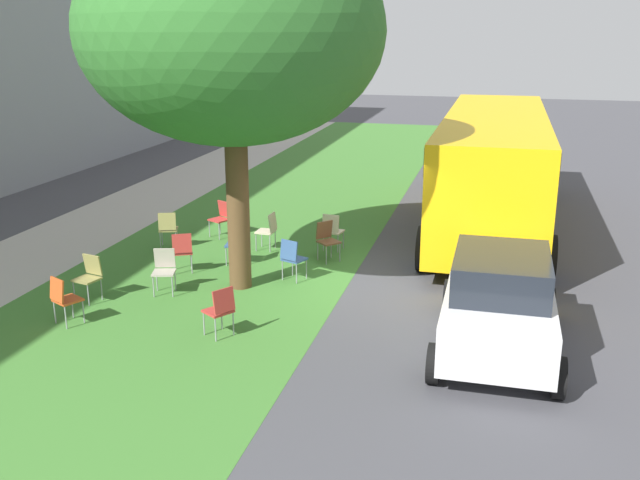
% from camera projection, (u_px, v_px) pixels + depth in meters
% --- Properties ---
extents(ground, '(80.00, 80.00, 0.00)m').
position_uv_depth(ground, '(362.00, 280.00, 14.62)').
color(ground, '#424247').
extents(grass_verge, '(48.00, 6.00, 0.01)m').
position_uv_depth(grass_verge, '(217.00, 267.00, 15.38)').
color(grass_verge, '#3D752D').
rests_on(grass_verge, ground).
extents(sidewalk_strip, '(48.00, 2.80, 0.01)m').
position_uv_depth(sidewalk_strip, '(39.00, 251.00, 16.43)').
color(sidewalk_strip, '#ADA89E').
rests_on(sidewalk_strip, ground).
extents(street_tree, '(5.58, 5.58, 6.98)m').
position_uv_depth(street_tree, '(232.00, 32.00, 12.82)').
color(street_tree, brown).
rests_on(street_tree, ground).
extents(chair_0, '(0.57, 0.58, 0.88)m').
position_uv_depth(chair_0, '(220.00, 308.00, 11.80)').
color(chair_0, '#B7332D').
rests_on(chair_0, ground).
extents(chair_1, '(0.48, 0.48, 0.88)m').
position_uv_depth(chair_1, '(238.00, 241.00, 15.45)').
color(chair_1, '#335184').
rests_on(chair_1, ground).
extents(chair_2, '(0.52, 0.52, 0.88)m').
position_uv_depth(chair_2, '(164.00, 267.00, 13.76)').
color(chair_2, '#ADA393').
rests_on(chair_2, ground).
extents(chair_3, '(0.54, 0.53, 0.88)m').
position_uv_depth(chair_3, '(168.00, 227.00, 16.53)').
color(chair_3, olive).
rests_on(chair_3, ground).
extents(chair_4, '(0.54, 0.53, 0.88)m').
position_uv_depth(chair_4, '(292.00, 256.00, 14.42)').
color(chair_4, '#335184').
rests_on(chair_4, ground).
extents(chair_5, '(0.59, 0.59, 0.88)m').
position_uv_depth(chair_5, '(327.00, 238.00, 15.68)').
color(chair_5, brown).
rests_on(chair_5, ground).
extents(chair_6, '(0.56, 0.56, 0.88)m').
position_uv_depth(chair_6, '(64.00, 297.00, 12.28)').
color(chair_6, '#C64C1E').
rests_on(chair_6, ground).
extents(chair_7, '(0.56, 0.56, 0.88)m').
position_uv_depth(chair_7, '(221.00, 216.00, 17.47)').
color(chair_7, '#B7332D').
rests_on(chair_7, ground).
extents(chair_8, '(0.48, 0.48, 0.88)m').
position_uv_depth(chair_8, '(332.00, 229.00, 16.36)').
color(chair_8, beige).
rests_on(chair_8, ground).
extents(chair_9, '(0.50, 0.50, 0.88)m').
position_uv_depth(chair_9, '(89.00, 274.00, 13.39)').
color(chair_9, olive).
rests_on(chair_9, ground).
extents(chair_10, '(0.56, 0.56, 0.88)m').
position_uv_depth(chair_10, '(182.00, 249.00, 14.88)').
color(chair_10, '#B7332D').
rests_on(chair_10, ground).
extents(chair_11, '(0.43, 0.44, 0.88)m').
position_uv_depth(chair_11, '(268.00, 228.00, 16.41)').
color(chair_11, beige).
rests_on(chair_11, ground).
extents(parked_car, '(3.70, 1.92, 1.65)m').
position_uv_depth(parked_car, '(499.00, 301.00, 11.23)').
color(parked_car, silver).
rests_on(parked_car, ground).
extents(school_bus, '(10.40, 2.80, 2.88)m').
position_uv_depth(school_bus, '(494.00, 159.00, 18.10)').
color(school_bus, yellow).
rests_on(school_bus, ground).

